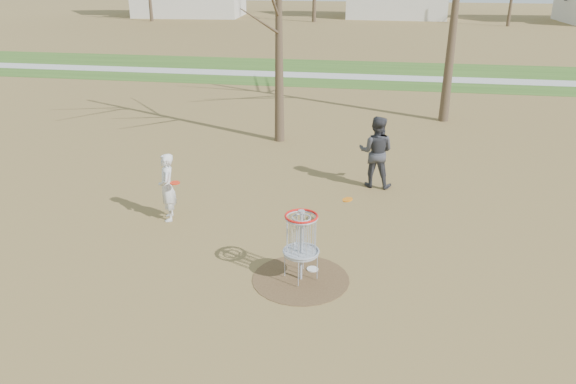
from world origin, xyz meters
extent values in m
plane|color=brown|center=(0.00, 0.00, 0.00)|extent=(160.00, 160.00, 0.00)
cube|color=#2D5119|center=(0.00, 21.00, 0.01)|extent=(160.00, 8.00, 0.01)
cube|color=#9E9E99|center=(0.00, 20.00, 0.01)|extent=(160.00, 1.50, 0.01)
cylinder|color=#47331E|center=(0.00, 0.00, 0.01)|extent=(1.80, 1.80, 0.01)
imported|color=silver|center=(-3.34, 2.09, 0.78)|extent=(0.54, 0.66, 1.55)
imported|color=#333439|center=(1.18, 4.96, 0.93)|extent=(0.99, 0.82, 1.86)
cylinder|color=silver|center=(0.17, 0.37, 0.02)|extent=(0.22, 0.22, 0.02)
cylinder|color=orange|center=(0.67, 2.24, 0.71)|extent=(0.22, 0.22, 0.07)
cylinder|color=red|center=(-3.06, 1.88, 0.98)|extent=(0.22, 0.22, 0.02)
cylinder|color=#9EA3AD|center=(0.00, 0.00, 0.68)|extent=(0.05, 0.05, 1.35)
cylinder|color=#9EA3AD|center=(0.00, 0.00, 0.55)|extent=(0.64, 0.64, 0.04)
torus|color=#9EA3AD|center=(0.00, 0.00, 1.25)|extent=(0.60, 0.60, 0.04)
torus|color=red|center=(0.00, 0.00, 1.28)|extent=(0.60, 0.60, 0.04)
cone|color=#382B1E|center=(-2.00, 8.50, 3.75)|extent=(0.32, 0.32, 7.50)
cube|color=silver|center=(-20.00, 52.00, 1.60)|extent=(11.46, 7.75, 3.20)
cube|color=silver|center=(2.00, 54.00, 1.60)|extent=(10.24, 7.34, 3.20)
camera|label=1|loc=(1.30, -8.88, 5.42)|focal=35.00mm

